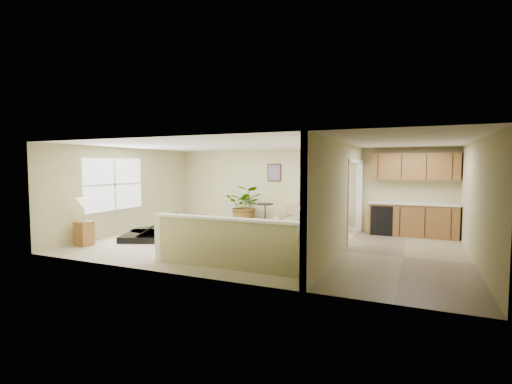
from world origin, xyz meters
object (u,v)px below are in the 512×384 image
at_px(small_plant, 327,224).
at_px(palm_plant, 245,206).
at_px(piano, 156,216).
at_px(accent_table, 265,212).
at_px(piano_bench, 201,234).
at_px(lamp_stand, 84,225).
at_px(loveseat, 306,218).

bearing_deg(small_plant, palm_plant, 176.93).
relative_size(piano, palm_plant, 1.63).
bearing_deg(accent_table, piano_bench, -101.99).
height_order(piano_bench, lamp_stand, lamp_stand).
bearing_deg(lamp_stand, accent_table, 54.05).
relative_size(loveseat, accent_table, 2.48).
relative_size(piano_bench, lamp_stand, 0.57).
xyz_separation_m(piano_bench, palm_plant, (-0.18, 3.05, 0.43)).
relative_size(piano_bench, palm_plant, 0.50).
distance_m(piano_bench, palm_plant, 3.08).
height_order(piano, piano_bench, piano).
distance_m(piano, small_plant, 4.97).
relative_size(piano, small_plant, 4.13).
distance_m(accent_table, lamp_stand, 5.29).
distance_m(piano, lamp_stand, 1.81).
relative_size(accent_table, lamp_stand, 0.65).
bearing_deg(loveseat, piano_bench, -110.52).
xyz_separation_m(piano, palm_plant, (1.30, 2.97, 0.04)).
bearing_deg(piano_bench, loveseat, 56.35).
xyz_separation_m(piano_bench, accent_table, (0.61, 2.86, 0.27)).
xyz_separation_m(accent_table, lamp_stand, (-3.10, -4.28, 0.01)).
bearing_deg(piano, small_plant, 11.78).
xyz_separation_m(loveseat, lamp_stand, (-4.44, -4.34, 0.13)).
relative_size(piano, accent_table, 2.83).
relative_size(loveseat, lamp_stand, 1.62).
bearing_deg(palm_plant, loveseat, -3.53).
xyz_separation_m(piano, lamp_stand, (-1.01, -1.50, -0.11)).
distance_m(piano_bench, lamp_stand, 2.88).
bearing_deg(loveseat, lamp_stand, -122.54).
distance_m(piano_bench, accent_table, 2.94).
height_order(piano, loveseat, piano).
xyz_separation_m(piano, piano_bench, (1.48, -0.08, -0.39)).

